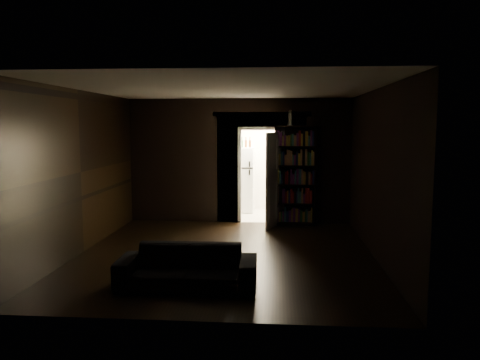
# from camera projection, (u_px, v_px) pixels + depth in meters

# --- Properties ---
(ground) EXTENTS (5.50, 5.50, 0.00)m
(ground) POSITION_uv_depth(u_px,v_px,m) (226.00, 255.00, 7.99)
(ground) COLOR black
(ground) RESTS_ON ground
(room_walls) EXTENTS (5.02, 5.61, 2.84)m
(room_walls) POSITION_uv_depth(u_px,v_px,m) (231.00, 153.00, 8.85)
(room_walls) COLOR black
(room_walls) RESTS_ON ground
(kitchen_alcove) EXTENTS (2.20, 1.80, 2.60)m
(kitchen_alcove) POSITION_uv_depth(u_px,v_px,m) (263.00, 165.00, 11.64)
(kitchen_alcove) COLOR beige
(kitchen_alcove) RESTS_ON ground
(sofa) EXTENTS (1.91, 0.86, 0.73)m
(sofa) POSITION_uv_depth(u_px,v_px,m) (187.00, 260.00, 6.38)
(sofa) COLOR black
(sofa) RESTS_ON ground
(bookshelf) EXTENTS (0.90, 0.32, 2.20)m
(bookshelf) POSITION_uv_depth(u_px,v_px,m) (295.00, 175.00, 10.32)
(bookshelf) COLOR black
(bookshelf) RESTS_ON ground
(refrigerator) EXTENTS (0.96, 0.93, 1.65)m
(refrigerator) POSITION_uv_depth(u_px,v_px,m) (239.00, 179.00, 11.97)
(refrigerator) COLOR white
(refrigerator) RESTS_ON ground
(door) EXTENTS (0.37, 0.80, 2.05)m
(door) POSITION_uv_depth(u_px,v_px,m) (274.00, 180.00, 10.12)
(door) COLOR white
(door) RESTS_ON ground
(figurine) EXTENTS (0.13, 0.13, 0.33)m
(figurine) POSITION_uv_depth(u_px,v_px,m) (290.00, 118.00, 10.23)
(figurine) COLOR white
(figurine) RESTS_ON bookshelf
(bottles) EXTENTS (0.66, 0.18, 0.27)m
(bottles) POSITION_uv_depth(u_px,v_px,m) (240.00, 142.00, 11.75)
(bottles) COLOR black
(bottles) RESTS_ON refrigerator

